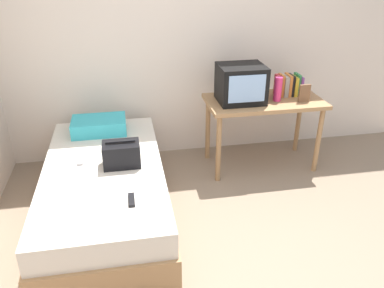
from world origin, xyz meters
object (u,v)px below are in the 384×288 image
object	(u,v)px
water_bottle	(278,89)
book_row	(288,85)
remote_dark	(131,200)
handbag	(122,154)
pillow	(99,126)
bed	(106,190)
remote_silver	(81,160)
picture_frame	(304,93)
magazine	(84,192)
tv	(241,84)
desk	(264,108)

from	to	relation	value
water_bottle	book_row	bearing A→B (deg)	39.14
water_bottle	remote_dark	xyz separation A→B (m)	(-1.50, -1.10, -0.37)
remote_dark	handbag	bearing A→B (deg)	95.42
pillow	handbag	xyz separation A→B (m)	(0.20, -0.70, 0.03)
bed	remote_silver	world-z (taller)	remote_silver
remote_dark	bed	bearing A→B (deg)	111.02
picture_frame	remote_silver	bearing A→B (deg)	-170.46
pillow	magazine	size ratio (longest dim) A/B	1.78
water_bottle	handbag	xyz separation A→B (m)	(-1.55, -0.56, -0.28)
magazine	remote_dark	bearing A→B (deg)	-28.11
water_bottle	book_row	size ratio (longest dim) A/B	0.93
tv	picture_frame	bearing A→B (deg)	-12.02
handbag	bed	bearing A→B (deg)	175.16
bed	picture_frame	size ratio (longest dim) A/B	11.37
handbag	remote_dark	xyz separation A→B (m)	(0.05, -0.54, -0.09)
desk	book_row	xyz separation A→B (m)	(0.28, 0.09, 0.20)
tv	book_row	size ratio (longest dim) A/B	1.70
handbag	remote_dark	size ratio (longest dim) A/B	1.92
desk	handbag	xyz separation A→B (m)	(-1.44, -0.62, -0.06)
tv	remote_silver	bearing A→B (deg)	-162.26
desk	handbag	world-z (taller)	desk
tv	book_row	xyz separation A→B (m)	(0.53, 0.09, -0.08)
book_row	handbag	size ratio (longest dim) A/B	0.86
desk	magazine	distance (m)	1.99
desk	handbag	distance (m)	1.57
handbag	remote_dark	world-z (taller)	handbag
picture_frame	remote_silver	world-z (taller)	picture_frame
book_row	bed	bearing A→B (deg)	-159.89
remote_silver	picture_frame	bearing A→B (deg)	9.54
tv	remote_dark	world-z (taller)	tv
magazine	pillow	bearing A→B (deg)	85.26
pillow	bed	bearing A→B (deg)	-86.56
picture_frame	water_bottle	bearing A→B (deg)	161.51
bed	pillow	size ratio (longest dim) A/B	3.88
book_row	tv	bearing A→B (deg)	-170.53
book_row	remote_dark	size ratio (longest dim) A/B	1.66
desk	pillow	world-z (taller)	desk
picture_frame	remote_silver	xyz separation A→B (m)	(-2.14, -0.36, -0.34)
tv	water_bottle	distance (m)	0.37
book_row	remote_silver	bearing A→B (deg)	-164.34
pillow	remote_silver	xyz separation A→B (m)	(-0.14, -0.58, -0.06)
magazine	tv	bearing A→B (deg)	33.35
picture_frame	pillow	world-z (taller)	picture_frame
water_bottle	pillow	size ratio (longest dim) A/B	0.47
bed	remote_silver	bearing A→B (deg)	149.15
desk	pillow	xyz separation A→B (m)	(-1.64, 0.08, -0.10)
water_bottle	bed	bearing A→B (deg)	-162.15
remote_dark	book_row	bearing A→B (deg)	36.70
water_bottle	handbag	distance (m)	1.67
picture_frame	handbag	size ratio (longest dim) A/B	0.59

